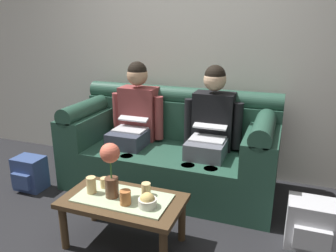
{
  "coord_description": "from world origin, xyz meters",
  "views": [
    {
      "loc": [
        1.03,
        -1.7,
        1.58
      ],
      "look_at": [
        0.07,
        0.9,
        0.71
      ],
      "focal_mm": 35.18,
      "sensor_mm": 36.0,
      "label": 1
    }
  ],
  "objects_px": {
    "person_right": "(211,127)",
    "backpack_right": "(312,225)",
    "coffee_table": "(123,205)",
    "cup_near_right": "(105,183)",
    "cup_far_center": "(146,189)",
    "cup_far_left": "(91,185)",
    "backpack_left": "(30,174)",
    "person_left": "(134,119)",
    "cup_near_left": "(125,197)",
    "couch": "(171,150)",
    "snack_bowl": "(147,201)",
    "flower_vase": "(111,165)"
  },
  "relations": [
    {
      "from": "person_right",
      "to": "backpack_right",
      "type": "distance_m",
      "value": 1.17
    },
    {
      "from": "backpack_right",
      "to": "coffee_table",
      "type": "bearing_deg",
      "value": -160.61
    },
    {
      "from": "coffee_table",
      "to": "cup_near_right",
      "type": "height_order",
      "value": "cup_near_right"
    },
    {
      "from": "cup_far_center",
      "to": "cup_far_left",
      "type": "distance_m",
      "value": 0.4
    },
    {
      "from": "person_right",
      "to": "backpack_left",
      "type": "bearing_deg",
      "value": -160.92
    },
    {
      "from": "person_left",
      "to": "cup_far_left",
      "type": "height_order",
      "value": "person_left"
    },
    {
      "from": "cup_near_left",
      "to": "backpack_right",
      "type": "distance_m",
      "value": 1.37
    },
    {
      "from": "couch",
      "to": "coffee_table",
      "type": "height_order",
      "value": "couch"
    },
    {
      "from": "snack_bowl",
      "to": "cup_far_center",
      "type": "xyz_separation_m",
      "value": [
        -0.07,
        0.15,
        0.0
      ]
    },
    {
      "from": "cup_far_left",
      "to": "couch",
      "type": "bearing_deg",
      "value": 76.76
    },
    {
      "from": "backpack_right",
      "to": "cup_near_left",
      "type": "bearing_deg",
      "value": -156.72
    },
    {
      "from": "cup_far_center",
      "to": "backpack_right",
      "type": "bearing_deg",
      "value": 17.44
    },
    {
      "from": "snack_bowl",
      "to": "flower_vase",
      "type": "bearing_deg",
      "value": 172.74
    },
    {
      "from": "cup_near_right",
      "to": "cup_far_left",
      "type": "distance_m",
      "value": 0.12
    },
    {
      "from": "couch",
      "to": "person_left",
      "type": "distance_m",
      "value": 0.48
    },
    {
      "from": "person_left",
      "to": "backpack_right",
      "type": "distance_m",
      "value": 1.84
    },
    {
      "from": "backpack_right",
      "to": "couch",
      "type": "bearing_deg",
      "value": 156.49
    },
    {
      "from": "person_right",
      "to": "cup_near_left",
      "type": "height_order",
      "value": "person_right"
    },
    {
      "from": "snack_bowl",
      "to": "cup_far_center",
      "type": "relative_size",
      "value": 1.4
    },
    {
      "from": "person_left",
      "to": "coffee_table",
      "type": "distance_m",
      "value": 1.14
    },
    {
      "from": "snack_bowl",
      "to": "cup_far_left",
      "type": "relative_size",
      "value": 1.02
    },
    {
      "from": "backpack_right",
      "to": "snack_bowl",
      "type": "bearing_deg",
      "value": -154.77
    },
    {
      "from": "coffee_table",
      "to": "person_left",
      "type": "bearing_deg",
      "value": 111.1
    },
    {
      "from": "snack_bowl",
      "to": "cup_far_left",
      "type": "distance_m",
      "value": 0.46
    },
    {
      "from": "cup_far_center",
      "to": "backpack_left",
      "type": "bearing_deg",
      "value": 166.21
    },
    {
      "from": "backpack_left",
      "to": "couch",
      "type": "bearing_deg",
      "value": 24.45
    },
    {
      "from": "person_right",
      "to": "coffee_table",
      "type": "bearing_deg",
      "value": -111.1
    },
    {
      "from": "flower_vase",
      "to": "cup_far_center",
      "type": "relative_size",
      "value": 4.48
    },
    {
      "from": "couch",
      "to": "cup_far_center",
      "type": "height_order",
      "value": "couch"
    },
    {
      "from": "flower_vase",
      "to": "backpack_right",
      "type": "xyz_separation_m",
      "value": [
        1.37,
        0.47,
        -0.46
      ]
    },
    {
      "from": "couch",
      "to": "cup_near_left",
      "type": "distance_m",
      "value": 1.1
    },
    {
      "from": "person_right",
      "to": "cup_far_center",
      "type": "relative_size",
      "value": 13.46
    },
    {
      "from": "backpack_left",
      "to": "cup_far_left",
      "type": "bearing_deg",
      "value": -24.09
    },
    {
      "from": "person_right",
      "to": "coffee_table",
      "type": "height_order",
      "value": "person_right"
    },
    {
      "from": "flower_vase",
      "to": "cup_near_left",
      "type": "bearing_deg",
      "value": -23.49
    },
    {
      "from": "snack_bowl",
      "to": "cup_far_center",
      "type": "distance_m",
      "value": 0.16
    },
    {
      "from": "backpack_left",
      "to": "snack_bowl",
      "type": "bearing_deg",
      "value": -18.31
    },
    {
      "from": "cup_near_left",
      "to": "backpack_left",
      "type": "distance_m",
      "value": 1.46
    },
    {
      "from": "coffee_table",
      "to": "cup_near_right",
      "type": "distance_m",
      "value": 0.24
    },
    {
      "from": "cup_near_left",
      "to": "flower_vase",
      "type": "bearing_deg",
      "value": 156.51
    },
    {
      "from": "person_right",
      "to": "cup_near_left",
      "type": "bearing_deg",
      "value": -106.82
    },
    {
      "from": "cup_far_center",
      "to": "coffee_table",
      "type": "bearing_deg",
      "value": -146.65
    },
    {
      "from": "person_right",
      "to": "cup_far_center",
      "type": "bearing_deg",
      "value": -105.16
    },
    {
      "from": "cup_far_center",
      "to": "cup_far_left",
      "type": "xyz_separation_m",
      "value": [
        -0.39,
        -0.11,
        0.02
      ]
    },
    {
      "from": "cup_near_left",
      "to": "snack_bowl",
      "type": "bearing_deg",
      "value": 8.28
    },
    {
      "from": "couch",
      "to": "coffee_table",
      "type": "relative_size",
      "value": 2.32
    },
    {
      "from": "cup_near_right",
      "to": "backpack_right",
      "type": "relative_size",
      "value": 0.21
    },
    {
      "from": "coffee_table",
      "to": "backpack_left",
      "type": "relative_size",
      "value": 2.64
    },
    {
      "from": "coffee_table",
      "to": "cup_near_left",
      "type": "relative_size",
      "value": 8.59
    },
    {
      "from": "person_left",
      "to": "cup_near_right",
      "type": "bearing_deg",
      "value": -78.25
    }
  ]
}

